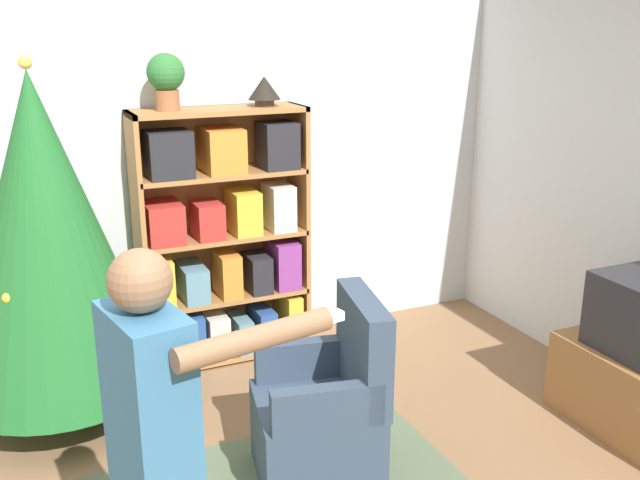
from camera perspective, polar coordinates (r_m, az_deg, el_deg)
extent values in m
cube|color=silver|center=(4.60, -12.86, 6.24)|extent=(8.00, 0.10, 2.60)
cube|color=#A8703D|center=(4.45, -14.18, -0.64)|extent=(0.03, 0.34, 1.63)
cube|color=#A8703D|center=(4.73, -1.71, 0.93)|extent=(0.03, 0.34, 1.63)
cube|color=#A8703D|center=(4.40, -8.18, 10.20)|extent=(1.07, 0.34, 0.03)
cube|color=#A8703D|center=(4.72, -8.34, 0.70)|extent=(1.07, 0.01, 1.63)
cube|color=#A8703D|center=(4.85, -7.38, -8.75)|extent=(1.04, 0.34, 0.03)
cube|color=#232328|center=(4.69, -12.23, -8.02)|extent=(0.12, 0.31, 0.26)
cube|color=#284C93|center=(4.71, -10.25, -7.40)|extent=(0.12, 0.31, 0.31)
cube|color=beige|center=(4.73, -8.35, -7.43)|extent=(0.13, 0.26, 0.28)
cube|color=#5B899E|center=(4.79, -6.33, -7.39)|extent=(0.10, 0.26, 0.23)
cube|color=#284C93|center=(4.84, -4.66, -6.82)|extent=(0.12, 0.30, 0.26)
cube|color=gold|center=(4.88, -2.55, -6.06)|extent=(0.10, 0.30, 0.34)
cube|color=#A8703D|center=(4.69, -7.57, -4.34)|extent=(1.04, 0.34, 0.03)
cube|color=gold|center=(4.53, -12.67, -3.17)|extent=(0.12, 0.32, 0.30)
cube|color=#5B899E|center=(4.58, -10.17, -3.31)|extent=(0.15, 0.31, 0.22)
cube|color=orange|center=(4.60, -7.43, -2.70)|extent=(0.13, 0.26, 0.28)
cube|color=#232328|center=(4.66, -5.06, -2.61)|extent=(0.14, 0.25, 0.24)
cube|color=#843889|center=(4.72, -2.99, -1.86)|extent=(0.16, 0.27, 0.31)
cube|color=#A8703D|center=(4.56, -7.76, 0.35)|extent=(1.04, 0.34, 0.03)
cube|color=#B22D28|center=(4.42, -12.46, 1.40)|extent=(0.22, 0.30, 0.24)
cube|color=#B22D28|center=(4.46, -8.99, 1.59)|extent=(0.17, 0.25, 0.22)
cube|color=gold|center=(4.53, -6.17, 2.29)|extent=(0.17, 0.29, 0.27)
cube|color=beige|center=(4.59, -3.33, 2.67)|extent=(0.15, 0.25, 0.29)
cube|color=#A8703D|center=(4.46, -7.97, 5.28)|extent=(1.04, 0.34, 0.03)
cube|color=#232328|center=(4.31, -12.04, 6.74)|extent=(0.26, 0.25, 0.28)
cube|color=orange|center=(4.43, -7.89, 7.16)|extent=(0.23, 0.32, 0.27)
cube|color=#232328|center=(4.50, -3.43, 7.58)|extent=(0.22, 0.24, 0.29)
cylinder|color=#4C3323|center=(4.37, -19.66, -12.45)|extent=(0.36, 0.36, 0.10)
cylinder|color=brown|center=(4.32, -19.81, -11.18)|extent=(0.08, 0.08, 0.12)
cone|color=#1E6028|center=(3.99, -21.11, 0.41)|extent=(1.14, 1.14, 1.69)
sphere|color=silver|center=(3.95, -20.53, 7.68)|extent=(0.06, 0.06, 0.06)
sphere|color=gold|center=(4.55, -24.04, -6.34)|extent=(0.04, 0.04, 0.04)
sphere|color=#335BB2|center=(4.16, -17.26, -0.12)|extent=(0.04, 0.04, 0.04)
sphere|color=gold|center=(3.80, -23.70, -4.27)|extent=(0.06, 0.06, 0.06)
sphere|color=#335BB2|center=(4.13, -13.79, -7.51)|extent=(0.07, 0.07, 0.07)
sphere|color=#E5CC4C|center=(3.85, -22.53, 13.01)|extent=(0.07, 0.07, 0.07)
cube|color=#334256|center=(3.55, -0.35, -15.67)|extent=(0.66, 0.66, 0.42)
cube|color=#334256|center=(3.38, 3.49, -8.59)|extent=(0.23, 0.57, 0.50)
cube|color=#334256|center=(3.60, -1.20, -9.50)|extent=(0.51, 0.18, 0.20)
cube|color=#334256|center=(3.19, 0.61, -13.26)|extent=(0.51, 0.18, 0.20)
cube|color=teal|center=(2.16, -13.45, -12.79)|extent=(0.24, 0.35, 0.59)
cylinder|color=#8C6647|center=(2.34, -15.32, -11.29)|extent=(0.07, 0.07, 0.47)
cylinder|color=#8C6647|center=(1.98, -5.19, -7.86)|extent=(0.48, 0.16, 0.07)
cube|color=white|center=(2.10, 0.49, -6.29)|extent=(0.11, 0.06, 0.03)
sphere|color=#8C6647|center=(2.00, -14.21, -3.18)|extent=(0.18, 0.18, 0.18)
cylinder|color=#935B38|center=(4.32, -12.11, 10.87)|extent=(0.14, 0.14, 0.12)
sphere|color=#2D7033|center=(4.31, -12.25, 12.97)|extent=(0.22, 0.22, 0.22)
cylinder|color=#473828|center=(4.49, -4.45, 10.90)|extent=(0.12, 0.12, 0.04)
cone|color=black|center=(4.48, -4.48, 12.05)|extent=(0.20, 0.20, 0.14)
cube|color=#5B899E|center=(4.08, -14.10, -14.80)|extent=(0.18, 0.12, 0.03)
cube|color=#284C93|center=(4.07, -13.90, -14.49)|extent=(0.21, 0.18, 0.02)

